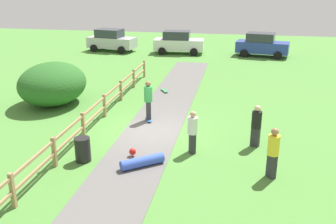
{
  "coord_description": "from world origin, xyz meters",
  "views": [
    {
      "loc": [
        3.5,
        -14.94,
        6.29
      ],
      "look_at": [
        0.74,
        -0.3,
        1.0
      ],
      "focal_mm": 40.97,
      "sensor_mm": 36.0,
      "label": 1
    }
  ],
  "objects_px": {
    "parked_car_silver": "(111,40)",
    "bush_large": "(53,84)",
    "bystander_yellow": "(273,151)",
    "skateboard_loose": "(164,90)",
    "trash_bin": "(83,149)",
    "parked_car_blue": "(262,45)",
    "skater_riding": "(148,99)",
    "parked_car_white": "(178,42)",
    "skater_fallen": "(142,161)",
    "bystander_black": "(256,124)",
    "bystander_white": "(193,130)"
  },
  "relations": [
    {
      "from": "skater_riding",
      "to": "skater_fallen",
      "type": "distance_m",
      "value": 4.56
    },
    {
      "from": "parked_car_silver",
      "to": "bush_large",
      "type": "bearing_deg",
      "value": -82.85
    },
    {
      "from": "skater_fallen",
      "to": "bystander_black",
      "type": "distance_m",
      "value": 4.69
    },
    {
      "from": "bystander_white",
      "to": "parked_car_white",
      "type": "distance_m",
      "value": 19.73
    },
    {
      "from": "bush_large",
      "to": "skater_riding",
      "type": "bearing_deg",
      "value": -15.77
    },
    {
      "from": "bystander_yellow",
      "to": "parked_car_white",
      "type": "height_order",
      "value": "parked_car_white"
    },
    {
      "from": "bystander_black",
      "to": "parked_car_white",
      "type": "distance_m",
      "value": 19.33
    },
    {
      "from": "bush_large",
      "to": "bystander_black",
      "type": "distance_m",
      "value": 10.74
    },
    {
      "from": "trash_bin",
      "to": "parked_car_blue",
      "type": "xyz_separation_m",
      "value": [
        7.07,
        20.82,
        0.51
      ]
    },
    {
      "from": "skateboard_loose",
      "to": "parked_car_blue",
      "type": "distance_m",
      "value": 13.12
    },
    {
      "from": "bystander_yellow",
      "to": "skater_riding",
      "type": "bearing_deg",
      "value": 139.92
    },
    {
      "from": "skater_riding",
      "to": "skateboard_loose",
      "type": "bearing_deg",
      "value": 92.42
    },
    {
      "from": "bystander_white",
      "to": "bystander_yellow",
      "type": "bearing_deg",
      "value": -26.42
    },
    {
      "from": "skater_riding",
      "to": "skateboard_loose",
      "type": "relative_size",
      "value": 2.36
    },
    {
      "from": "bystander_white",
      "to": "parked_car_silver",
      "type": "distance_m",
      "value": 21.67
    },
    {
      "from": "bystander_black",
      "to": "parked_car_blue",
      "type": "xyz_separation_m",
      "value": [
        0.97,
        18.38,
        0.03
      ]
    },
    {
      "from": "bystander_yellow",
      "to": "parked_car_blue",
      "type": "relative_size",
      "value": 0.39
    },
    {
      "from": "skateboard_loose",
      "to": "parked_car_white",
      "type": "bearing_deg",
      "value": 95.26
    },
    {
      "from": "bystander_yellow",
      "to": "bystander_black",
      "type": "height_order",
      "value": "bystander_yellow"
    },
    {
      "from": "trash_bin",
      "to": "skater_fallen",
      "type": "distance_m",
      "value": 2.17
    },
    {
      "from": "skater_riding",
      "to": "bystander_white",
      "type": "height_order",
      "value": "skater_riding"
    },
    {
      "from": "bystander_white",
      "to": "parked_car_silver",
      "type": "relative_size",
      "value": 0.37
    },
    {
      "from": "bystander_yellow",
      "to": "parked_car_blue",
      "type": "distance_m",
      "value": 20.79
    },
    {
      "from": "bystander_black",
      "to": "parked_car_silver",
      "type": "distance_m",
      "value": 21.96
    },
    {
      "from": "bystander_yellow",
      "to": "bystander_white",
      "type": "relative_size",
      "value": 1.06
    },
    {
      "from": "skater_fallen",
      "to": "parked_car_silver",
      "type": "distance_m",
      "value": 22.34
    },
    {
      "from": "bush_large",
      "to": "parked_car_blue",
      "type": "relative_size",
      "value": 0.9
    },
    {
      "from": "parked_car_silver",
      "to": "trash_bin",
      "type": "bearing_deg",
      "value": -74.13
    },
    {
      "from": "trash_bin",
      "to": "bystander_white",
      "type": "height_order",
      "value": "bystander_white"
    },
    {
      "from": "bystander_yellow",
      "to": "parked_car_silver",
      "type": "bearing_deg",
      "value": 120.99
    },
    {
      "from": "skater_riding",
      "to": "parked_car_white",
      "type": "xyz_separation_m",
      "value": [
        -1.27,
        16.4,
        -0.11
      ]
    },
    {
      "from": "skater_riding",
      "to": "parked_car_white",
      "type": "bearing_deg",
      "value": 94.44
    },
    {
      "from": "trash_bin",
      "to": "bystander_black",
      "type": "relative_size",
      "value": 0.53
    },
    {
      "from": "skateboard_loose",
      "to": "trash_bin",
      "type": "bearing_deg",
      "value": -97.29
    },
    {
      "from": "trash_bin",
      "to": "parked_car_blue",
      "type": "height_order",
      "value": "parked_car_blue"
    },
    {
      "from": "skater_fallen",
      "to": "skateboard_loose",
      "type": "bearing_deg",
      "value": 96.2
    },
    {
      "from": "skater_riding",
      "to": "bystander_yellow",
      "type": "xyz_separation_m",
      "value": [
        5.2,
        -4.37,
        -0.1
      ]
    },
    {
      "from": "skater_fallen",
      "to": "parked_car_white",
      "type": "height_order",
      "value": "parked_car_white"
    },
    {
      "from": "trash_bin",
      "to": "skater_riding",
      "type": "xyz_separation_m",
      "value": [
        1.37,
        4.41,
        0.62
      ]
    },
    {
      "from": "parked_car_blue",
      "to": "skater_fallen",
      "type": "bearing_deg",
      "value": -103.28
    },
    {
      "from": "bush_large",
      "to": "bystander_yellow",
      "type": "height_order",
      "value": "bush_large"
    },
    {
      "from": "skater_fallen",
      "to": "skater_riding",
      "type": "bearing_deg",
      "value": 100.2
    },
    {
      "from": "parked_car_white",
      "to": "parked_car_blue",
      "type": "height_order",
      "value": "same"
    },
    {
      "from": "bystander_white",
      "to": "trash_bin",
      "type": "bearing_deg",
      "value": -159.28
    },
    {
      "from": "trash_bin",
      "to": "skateboard_loose",
      "type": "distance_m",
      "value": 9.21
    },
    {
      "from": "skater_fallen",
      "to": "parked_car_white",
      "type": "xyz_separation_m",
      "value": [
        -2.07,
        20.8,
        0.76
      ]
    },
    {
      "from": "trash_bin",
      "to": "skateboard_loose",
      "type": "bearing_deg",
      "value": 82.71
    },
    {
      "from": "bystander_yellow",
      "to": "parked_car_white",
      "type": "relative_size",
      "value": 0.41
    },
    {
      "from": "parked_car_blue",
      "to": "skater_riding",
      "type": "bearing_deg",
      "value": -109.16
    },
    {
      "from": "skater_fallen",
      "to": "parked_car_white",
      "type": "distance_m",
      "value": 20.92
    }
  ]
}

